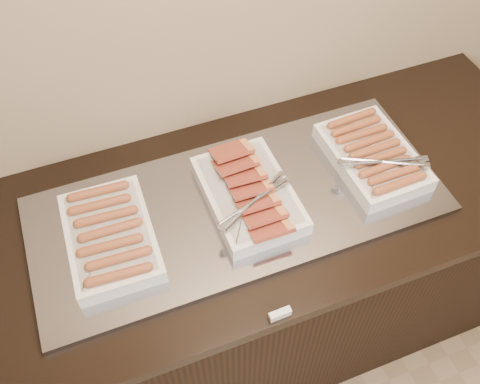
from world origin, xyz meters
name	(u,v)px	position (x,y,z in m)	size (l,w,h in m)	color
counter	(245,279)	(0.00, 2.13, 0.45)	(2.06, 0.76, 0.90)	black
warming_tray	(238,205)	(-0.02, 2.13, 0.91)	(1.20, 0.50, 0.02)	#8E909B
dish_left	(110,236)	(-0.40, 2.13, 0.95)	(0.24, 0.35, 0.07)	silver
dish_center	(249,194)	(0.01, 2.13, 0.95)	(0.27, 0.38, 0.09)	silver
dish_right	(373,156)	(0.41, 2.13, 0.95)	(0.27, 0.35, 0.08)	silver
label_holder	(280,314)	(-0.05, 1.77, 0.91)	(0.06, 0.02, 0.02)	silver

